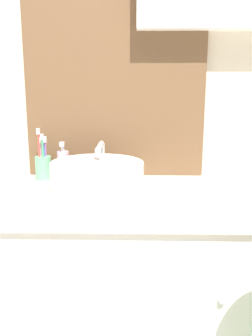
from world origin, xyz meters
TOP-DOWN VIEW (x-y plane):
  - wall_back at (0.03, 0.62)m, footprint 3.20×0.18m
  - vanity_counter at (0.00, 0.33)m, footprint 1.47×0.55m
  - sink_basin at (-0.05, 0.33)m, footprint 0.32×0.37m
  - toothbrush_holder at (-0.28, 0.51)m, footprint 0.06×0.06m
  - soap_dispenser at (-0.21, 0.51)m, footprint 0.05×0.05m

SIDE VIEW (x-z plane):
  - vanity_counter at x=0.00m, z-range 0.00..0.87m
  - toothbrush_holder at x=-0.28m, z-range 0.83..1.03m
  - sink_basin at x=-0.05m, z-range 0.85..1.01m
  - soap_dispenser at x=-0.21m, z-range 0.86..1.01m
  - wall_back at x=0.03m, z-range 0.05..2.55m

